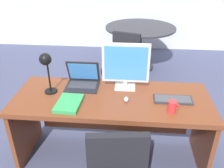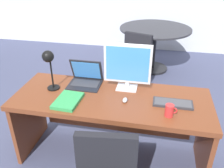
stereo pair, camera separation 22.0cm
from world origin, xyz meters
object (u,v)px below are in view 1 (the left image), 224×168
at_px(coffee_mug, 172,107).
at_px(meeting_chair_near, 122,69).
at_px(laptop, 83,78).
at_px(mouse, 126,99).
at_px(book, 69,103).
at_px(monitor, 126,64).
at_px(desk_lamp, 46,65).
at_px(keyboard, 173,99).
at_px(desk, 112,111).
at_px(meeting_table, 140,37).

height_order(coffee_mug, meeting_chair_near, meeting_chair_near).
xyz_separation_m(laptop, coffee_mug, (0.84, -0.42, -0.02)).
bearing_deg(mouse, book, -167.64).
relative_size(monitor, desk_lamp, 1.12).
bearing_deg(keyboard, desk_lamp, 178.35).
height_order(mouse, desk_lamp, desk_lamp).
height_order(keyboard, coffee_mug, coffee_mug).
distance_m(desk, monitor, 0.48).
xyz_separation_m(book, meeting_chair_near, (0.40, 1.64, -0.41)).
distance_m(keyboard, desk_lamp, 1.19).
relative_size(mouse, book, 0.25).
relative_size(desk, meeting_table, 1.48).
bearing_deg(meeting_table, keyboard, -83.81).
height_order(mouse, meeting_table, meeting_table).
xyz_separation_m(laptop, book, (-0.05, -0.39, -0.06)).
relative_size(meeting_table, meeting_chair_near, 1.42).
bearing_deg(laptop, meeting_table, 73.62).
relative_size(desk, laptop, 5.63).
bearing_deg(book, meeting_table, 74.94).
bearing_deg(coffee_mug, desk_lamp, 169.02).
xyz_separation_m(monitor, meeting_table, (0.19, 2.13, -0.39)).
xyz_separation_m(mouse, meeting_table, (0.17, 2.38, -0.15)).
xyz_separation_m(mouse, meeting_chair_near, (-0.10, 1.53, -0.41)).
bearing_deg(desk_lamp, meeting_chair_near, 66.71).
bearing_deg(monitor, meeting_table, 84.95).
bearing_deg(desk_lamp, laptop, 35.80).
height_order(laptop, meeting_table, laptop).
bearing_deg(coffee_mug, monitor, 136.16).
height_order(laptop, keyboard, laptop).
xyz_separation_m(keyboard, mouse, (-0.42, -0.04, 0.01)).
bearing_deg(desk_lamp, keyboard, -1.65).
relative_size(laptop, keyboard, 0.94).
height_order(keyboard, meeting_table, meeting_table).
relative_size(desk_lamp, coffee_mug, 3.89).
bearing_deg(meeting_chair_near, coffee_mug, -73.65).
height_order(monitor, meeting_table, monitor).
bearing_deg(mouse, desk_lamp, 174.15).
bearing_deg(meeting_table, desk, -97.63).
distance_m(laptop, coffee_mug, 0.94).
distance_m(desk_lamp, coffee_mug, 1.17).
distance_m(desk, mouse, 0.27).
relative_size(desk_lamp, meeting_chair_near, 0.47).
bearing_deg(monitor, coffee_mug, -43.84).
bearing_deg(desk_lamp, monitor, 13.80).
distance_m(mouse, book, 0.51).
xyz_separation_m(keyboard, coffee_mug, (-0.03, -0.18, 0.04)).
xyz_separation_m(desk, laptop, (-0.31, 0.18, 0.26)).
bearing_deg(meeting_chair_near, book, -103.61).
height_order(book, meeting_chair_near, meeting_chair_near).
bearing_deg(monitor, laptop, 176.20).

